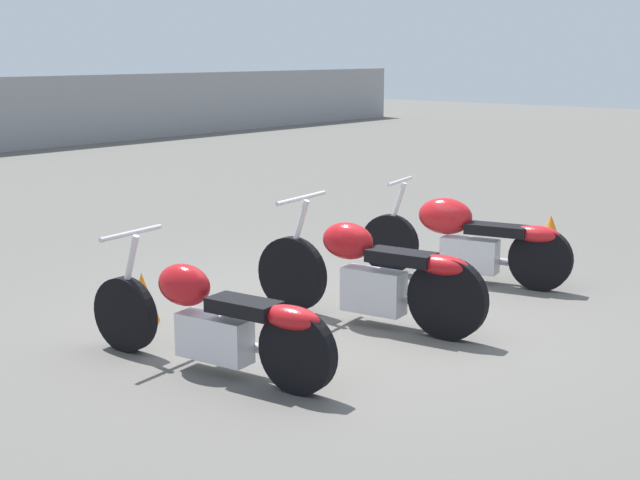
{
  "coord_description": "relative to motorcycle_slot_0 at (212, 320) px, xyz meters",
  "views": [
    {
      "loc": [
        -5.72,
        -4.5,
        2.22
      ],
      "look_at": [
        0.0,
        0.23,
        0.65
      ],
      "focal_mm": 50.0,
      "sensor_mm": 36.0,
      "label": 1
    }
  ],
  "objects": [
    {
      "name": "ground_plane",
      "position": [
        1.6,
        0.11,
        -0.39
      ],
      "size": [
        60.0,
        60.0,
        0.0
      ],
      "primitive_type": "plane",
      "color": "#5B5954"
    },
    {
      "name": "motorcycle_slot_0",
      "position": [
        0.0,
        0.0,
        0.0
      ],
      "size": [
        0.61,
        2.15,
        0.94
      ],
      "rotation": [
        0.0,
        0.0,
        0.11
      ],
      "color": "black",
      "rests_on": "ground_plane"
    },
    {
      "name": "motorcycle_slot_1",
      "position": [
        1.61,
        -0.2,
        0.05
      ],
      "size": [
        0.72,
        2.12,
        1.03
      ],
      "rotation": [
        0.0,
        0.0,
        0.13
      ],
      "color": "black",
      "rests_on": "ground_plane"
    },
    {
      "name": "motorcycle_slot_2",
      "position": [
        3.36,
        -0.05,
        0.05
      ],
      "size": [
        0.73,
        2.12,
        0.97
      ],
      "rotation": [
        0.0,
        0.0,
        0.21
      ],
      "color": "black",
      "rests_on": "ground_plane"
    },
    {
      "name": "traffic_cone_near",
      "position": [
        5.43,
        0.02,
        -0.2
      ],
      "size": [
        0.29,
        0.29,
        0.37
      ],
      "color": "orange",
      "rests_on": "ground_plane"
    },
    {
      "name": "traffic_cone_far",
      "position": [
        0.47,
        1.34,
        -0.17
      ],
      "size": [
        0.28,
        0.28,
        0.42
      ],
      "color": "orange",
      "rests_on": "ground_plane"
    }
  ]
}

